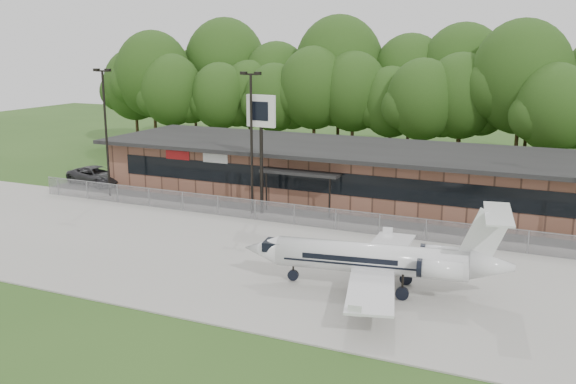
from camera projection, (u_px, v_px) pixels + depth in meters
The scene contains 11 objects.
ground at pixel (184, 309), 30.05m from camera, with size 160.00×160.00×0.00m, color #2D4E1C.
apron at pixel (261, 258), 37.13m from camera, with size 64.00×18.00×0.08m, color #9E9B93.
parking_lot at pixel (331, 211), 47.32m from camera, with size 50.00×9.00×0.06m, color #383835.
terminal at pixel (352, 172), 50.77m from camera, with size 41.00×11.65×4.30m.
fence at pixel (308, 216), 43.17m from camera, with size 46.00×0.04×1.52m.
treeline at pixel (410, 90), 65.57m from camera, with size 72.00×12.00×15.00m, color #1E3E13, non-canonical shape.
light_pole_left at pixel (106, 123), 50.58m from camera, with size 1.55×0.30×10.23m.
light_pole_mid at pixel (251, 133), 45.33m from camera, with size 1.55×0.30×10.23m.
business_jet at pixel (380, 260), 31.86m from camera, with size 13.57×12.16×4.57m.
suv at pixel (97, 176), 56.16m from camera, with size 2.67×5.79×1.61m, color #343437.
pole_sign at pixel (261, 124), 45.20m from camera, with size 2.28×0.47×8.64m.
Camera 1 is at (16.05, -23.47, 12.18)m, focal length 40.00 mm.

